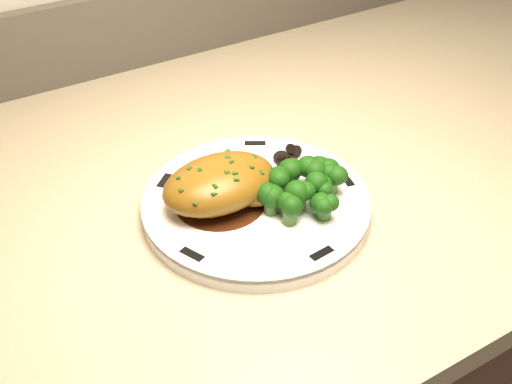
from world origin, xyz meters
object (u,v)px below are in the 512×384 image
plate (256,205)px  chicken_breast (224,184)px  counter (405,306)px  broccoli_florets (305,187)px

plate → chicken_breast: size_ratio=1.89×
counter → broccoli_florets: 0.61m
plate → broccoli_florets: broccoli_florets is taller
counter → plate: bearing=-167.4°
counter → broccoli_florets: size_ratio=19.84×
chicken_breast → broccoli_florets: 0.09m
counter → chicken_breast: counter is taller
broccoli_florets → plate: bearing=143.9°
counter → chicken_breast: 0.65m
broccoli_florets → chicken_breast: bearing=149.3°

